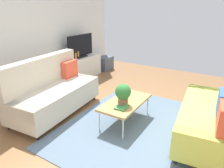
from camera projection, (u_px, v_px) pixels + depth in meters
ground_plane at (132, 123)px, 3.80m from camera, size 7.68×7.68×0.00m
wall_far at (24, 33)px, 4.68m from camera, size 6.40×0.12×2.90m
area_rug at (133, 126)px, 3.73m from camera, size 2.90×2.20×0.01m
couch_beige at (53, 91)px, 4.10m from camera, size 1.97×1.01×1.10m
couch_green at (214, 114)px, 3.24m from camera, size 1.98×1.05×1.10m
coffee_table at (126, 103)px, 3.73m from camera, size 1.10×0.56×0.42m
tv_console at (81, 68)px, 6.12m from camera, size 1.40×0.44×0.64m
tv at (81, 46)px, 5.88m from camera, size 1.00×0.20×0.64m
storage_trunk at (105, 63)px, 6.98m from camera, size 0.52×0.40×0.44m
potted_plant at (123, 93)px, 3.52m from camera, size 0.27×0.27×0.38m
table_book_0 at (122, 107)px, 3.47m from camera, size 0.25×0.19×0.03m
vase_0 at (65, 58)px, 5.54m from camera, size 0.11×0.11×0.16m
vase_1 at (69, 57)px, 5.67m from camera, size 0.10×0.10×0.17m
bottle_0 at (76, 56)px, 5.75m from camera, size 0.06×0.06×0.17m
bottle_1 at (78, 55)px, 5.83m from camera, size 0.05×0.05×0.20m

